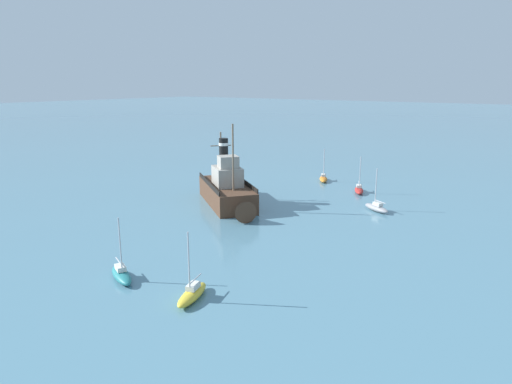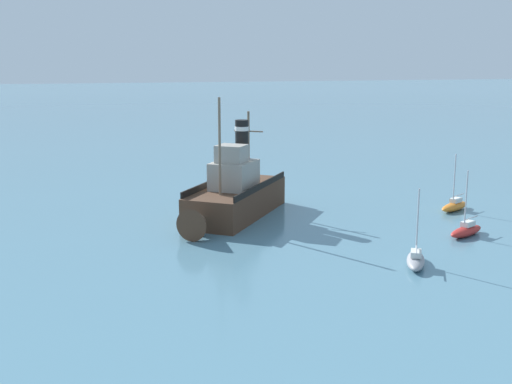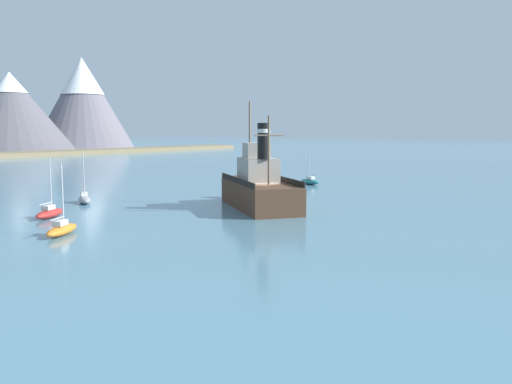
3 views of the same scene
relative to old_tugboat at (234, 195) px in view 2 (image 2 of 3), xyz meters
The scene contains 5 objects.
ground_plane 2.77m from the old_tugboat, 131.82° to the right, with size 600.00×600.00×0.00m, color teal.
old_tugboat is the anchor object (origin of this frame).
sailboat_grey 17.38m from the old_tugboat, 117.02° to the left, with size 2.85×3.84×4.90m.
sailboat_orange 18.99m from the old_tugboat, behind, with size 3.86×2.80×4.90m.
sailboat_red 18.19m from the old_tugboat, 145.78° to the left, with size 3.89×2.69×4.90m.
Camera 2 is at (13.70, 51.09, 12.76)m, focal length 45.00 mm.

